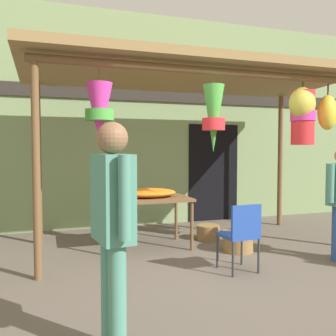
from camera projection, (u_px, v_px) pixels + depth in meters
ground_plane at (208, 263)px, 4.84m from camera, size 30.00×30.00×0.00m
shop_facade at (151, 121)px, 7.32m from camera, size 11.35×0.29×4.10m
market_stall_canopy at (201, 86)px, 5.48m from camera, size 4.95×2.19×2.74m
display_table at (149, 203)px, 5.55m from camera, size 1.23×0.78×0.76m
flower_heap_on_table at (151, 193)px, 5.59m from camera, size 0.82×0.57×0.13m
folding_chair at (241, 231)px, 4.44m from camera, size 0.43×0.43×0.84m
wicker_basket_by_table at (208, 232)px, 6.06m from camera, size 0.38×0.38×0.24m
wicker_basket_spare at (238, 241)px, 5.37m from camera, size 0.44×0.44×0.30m
customer_foreground at (113, 218)px, 2.65m from camera, size 0.27×0.59×1.70m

